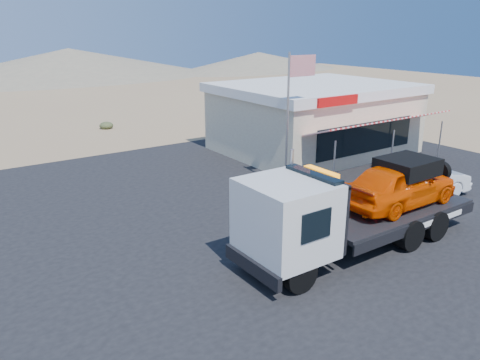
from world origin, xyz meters
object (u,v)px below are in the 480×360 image
(tow_truck, at_px, (358,202))
(flagpole, at_px, (292,105))
(white_sedan, at_px, (420,181))
(jerky_store, at_px, (314,117))

(tow_truck, relative_size, flagpole, 1.49)
(white_sedan, relative_size, jerky_store, 0.45)
(white_sedan, xyz_separation_m, jerky_store, (1.95, 8.71, 1.20))
(tow_truck, xyz_separation_m, jerky_store, (7.76, 10.41, 0.38))
(tow_truck, xyz_separation_m, white_sedan, (5.81, 1.70, -0.82))
(jerky_store, relative_size, flagpole, 1.73)
(tow_truck, distance_m, flagpole, 6.69)
(tow_truck, bearing_deg, jerky_store, 53.32)
(white_sedan, bearing_deg, tow_truck, 112.47)
(jerky_store, height_order, flagpole, flagpole)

